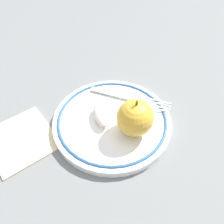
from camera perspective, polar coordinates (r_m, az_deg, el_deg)
The scene contains 6 objects.
ground_plane at distance 0.51m, azimuth -2.35°, elevation -2.69°, with size 2.00×2.00×0.00m, color slate.
plate at distance 0.50m, azimuth 0.00°, elevation -2.21°, with size 0.23×0.23×0.02m.
apple_red_whole at distance 0.45m, azimuth 5.31°, elevation -1.35°, with size 0.07×0.07×0.08m.
apple_slice_front at distance 0.48m, azimuth -2.96°, elevation -0.62°, with size 0.06×0.03×0.02m, color #F6DEC3.
fork at distance 0.53m, azimuth 3.52°, elevation 3.34°, with size 0.15×0.12×0.00m.
napkin_folded at distance 0.51m, azimuth -20.07°, elevation -5.81°, with size 0.12×0.12×0.01m, color beige.
Camera 1 is at (-0.28, 0.16, 0.39)m, focal length 40.00 mm.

